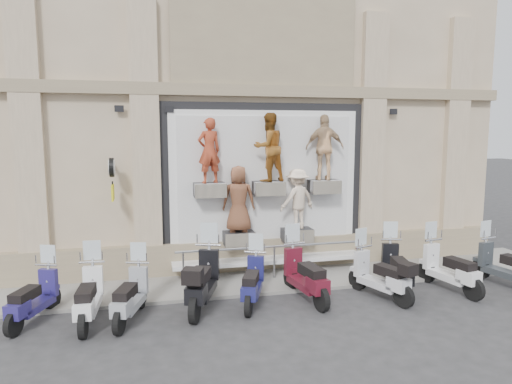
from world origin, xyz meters
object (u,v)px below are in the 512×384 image
scooter_c (130,285)px  scooter_a (33,288)px  scooter_h (397,259)px  scooter_b (88,286)px  clock_sign_bracket (112,174)px  scooter_e (253,272)px  scooter_f (305,265)px  guard_rail (274,263)px  scooter_d (203,269)px  scooter_g (380,266)px  scooter_j (507,256)px  scooter_i (450,259)px

scooter_c → scooter_a: bearing=-173.9°
scooter_h → scooter_b: bearing=-164.2°
clock_sign_bracket → scooter_e: clock_sign_bracket is taller
clock_sign_bracket → scooter_f: bearing=-24.3°
guard_rail → clock_sign_bracket: (-3.90, 0.47, 2.34)m
scooter_d → scooter_h: bearing=20.2°
scooter_g → scooter_b: bearing=159.5°
guard_rail → scooter_h: (2.68, -1.35, 0.31)m
scooter_e → scooter_h: bearing=22.3°
guard_rail → scooter_a: size_ratio=2.84×
scooter_j → scooter_f: bearing=164.3°
scooter_j → clock_sign_bracket: bearing=154.5°
guard_rail → scooter_a: (-5.37, -1.34, 0.26)m
scooter_d → scooter_j: bearing=16.7°
scooter_b → scooter_h: (6.97, 0.29, 0.01)m
scooter_h → scooter_j: 2.76m
clock_sign_bracket → scooter_f: size_ratio=0.51×
scooter_g → scooter_h: bearing=11.3°
scooter_a → scooter_d: bearing=19.4°
scooter_e → scooter_h: scooter_h is taller
scooter_b → scooter_e: 3.39m
scooter_e → scooter_h: 3.58m
scooter_f → scooter_h: bearing=-6.2°
scooter_b → scooter_i: (8.17, -0.04, 0.02)m
scooter_d → scooter_j: scooter_d is taller
scooter_i → scooter_j: 1.53m
clock_sign_bracket → scooter_e: 4.11m
scooter_c → scooter_f: size_ratio=0.90×
scooter_f → scooter_j: (5.09, -0.32, -0.05)m
scooter_c → scooter_d: size_ratio=0.84×
scooter_d → scooter_e: (1.09, -0.04, -0.14)m
guard_rail → scooter_j: bearing=-18.1°
scooter_j → scooter_d: bearing=165.2°
guard_rail → scooter_j: size_ratio=2.66×
scooter_f → scooter_e: bearing=171.7°
guard_rail → scooter_c: (-3.49, -1.70, 0.27)m
scooter_b → scooter_h: 6.97m
clock_sign_bracket → scooter_d: 3.30m
clock_sign_bracket → scooter_a: clock_sign_bracket is taller
scooter_i → clock_sign_bracket: bearing=153.5°
scooter_e → scooter_h: size_ratio=0.94×
scooter_d → scooter_f: size_ratio=1.07×
scooter_g → guard_rail: bearing=119.6°
scooter_d → scooter_g: (4.00, -0.34, -0.11)m
scooter_b → scooter_h: scooter_h is taller
scooter_a → scooter_h: scooter_h is taller
guard_rail → scooter_d: (-1.99, -1.40, 0.41)m
scooter_a → scooter_g: 7.39m
scooter_j → scooter_h: bearing=159.3°
scooter_h → guard_rail: bearing=166.7°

